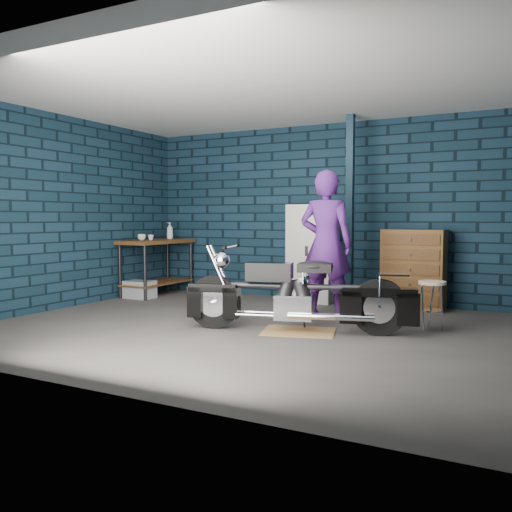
{
  "coord_description": "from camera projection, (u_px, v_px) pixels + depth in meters",
  "views": [
    {
      "loc": [
        2.92,
        -5.4,
        1.26
      ],
      "look_at": [
        -0.07,
        0.3,
        0.82
      ],
      "focal_mm": 38.0,
      "sensor_mm": 36.0,
      "label": 1
    }
  ],
  "objects": [
    {
      "name": "bottle",
      "position": [
        170.0,
        231.0,
        9.21
      ],
      "size": [
        0.15,
        0.15,
        0.28
      ],
      "primitive_type": "imported",
      "rotation": [
        0.0,
        0.0,
        -0.43
      ],
      "color": "gray",
      "rests_on": "workbench"
    },
    {
      "name": "shop_stool",
      "position": [
        432.0,
        306.0,
        6.12
      ],
      "size": [
        0.38,
        0.38,
        0.56
      ],
      "primitive_type": null,
      "rotation": [
        0.0,
        0.0,
        -0.29
      ],
      "color": "beige",
      "rests_on": "ground"
    },
    {
      "name": "motorcycle",
      "position": [
        299.0,
        289.0,
        6.0
      ],
      "size": [
        2.27,
        1.16,
        0.96
      ],
      "primitive_type": null,
      "rotation": [
        0.0,
        0.0,
        0.27
      ],
      "color": "black",
      "rests_on": "ground"
    },
    {
      "name": "ground",
      "position": [
        249.0,
        329.0,
        6.21
      ],
      "size": [
        6.0,
        6.0,
        0.0
      ],
      "primitive_type": "plane",
      "color": "#454341",
      "rests_on": "ground"
    },
    {
      "name": "room_walls",
      "position": [
        271.0,
        165.0,
        6.56
      ],
      "size": [
        6.02,
        5.01,
        2.71
      ],
      "color": "black",
      "rests_on": "ground"
    },
    {
      "name": "storage_bin",
      "position": [
        140.0,
        289.0,
        8.56
      ],
      "size": [
        0.45,
        0.32,
        0.28
      ],
      "primitive_type": "cube",
      "color": "gray",
      "rests_on": "ground"
    },
    {
      "name": "locker",
      "position": [
        312.0,
        253.0,
        8.18
      ],
      "size": [
        0.69,
        0.49,
        1.47
      ],
      "primitive_type": "cube",
      "color": "beige",
      "rests_on": "ground"
    },
    {
      "name": "cup_a",
      "position": [
        142.0,
        237.0,
        8.68
      ],
      "size": [
        0.14,
        0.14,
        0.1
      ],
      "primitive_type": "imported",
      "rotation": [
        0.0,
        0.0,
        -0.1
      ],
      "color": "beige",
      "rests_on": "workbench"
    },
    {
      "name": "tool_chest",
      "position": [
        413.0,
        270.0,
        7.5
      ],
      "size": [
        0.83,
        0.46,
        1.11
      ],
      "primitive_type": "cube",
      "color": "brown",
      "rests_on": "ground"
    },
    {
      "name": "drip_mat",
      "position": [
        299.0,
        331.0,
        6.03
      ],
      "size": [
        0.92,
        0.79,
        0.01
      ],
      "primitive_type": "cube",
      "rotation": [
        0.0,
        0.0,
        0.27
      ],
      "color": "olive",
      "rests_on": "ground"
    },
    {
      "name": "cup_b",
      "position": [
        151.0,
        237.0,
        8.78
      ],
      "size": [
        0.12,
        0.12,
        0.09
      ],
      "primitive_type": "imported",
      "rotation": [
        0.0,
        0.0,
        -0.43
      ],
      "color": "beige",
      "rests_on": "workbench"
    },
    {
      "name": "workbench",
      "position": [
        157.0,
        267.0,
        8.96
      ],
      "size": [
        0.6,
        1.4,
        0.91
      ],
      "primitive_type": "cube",
      "color": "brown",
      "rests_on": "ground"
    },
    {
      "name": "support_post",
      "position": [
        350.0,
        212.0,
        7.58
      ],
      "size": [
        0.1,
        0.1,
        2.7
      ],
      "primitive_type": "cube",
      "color": "#112837",
      "rests_on": "ground"
    },
    {
      "name": "person",
      "position": [
        326.0,
        244.0,
        6.88
      ],
      "size": [
        0.71,
        0.49,
        1.87
      ],
      "primitive_type": "imported",
      "rotation": [
        0.0,
        0.0,
        3.2
      ],
      "color": "#52207B",
      "rests_on": "ground"
    }
  ]
}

